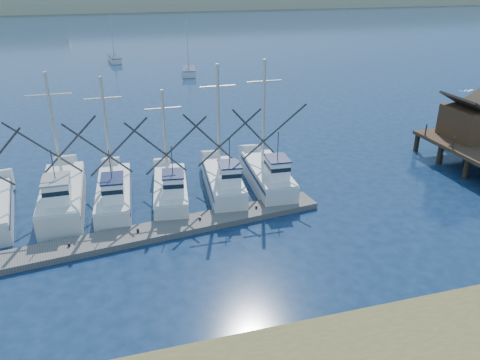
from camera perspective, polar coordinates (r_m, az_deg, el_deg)
name	(u,v)px	position (r m, az deg, el deg)	size (l,w,h in m)	color
ground	(284,280)	(25.47, 5.33, -12.03)	(500.00, 500.00, 0.00)	#0C1F36
floating_dock	(88,245)	(29.24, -18.09, -7.59)	(30.35, 2.02, 0.40)	#615B57
trawler_fleet	(85,198)	(33.28, -18.42, -2.10)	(29.19, 8.88, 9.76)	silver
sailboat_near	(189,71)	(76.36, -6.23, 13.03)	(2.77, 5.59, 8.10)	silver
sailboat_far	(115,59)	(89.93, -15.04, 14.05)	(2.23, 5.82, 8.10)	silver
flying_gull	(466,91)	(39.05, 25.82, 9.73)	(1.24, 0.23, 0.23)	white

